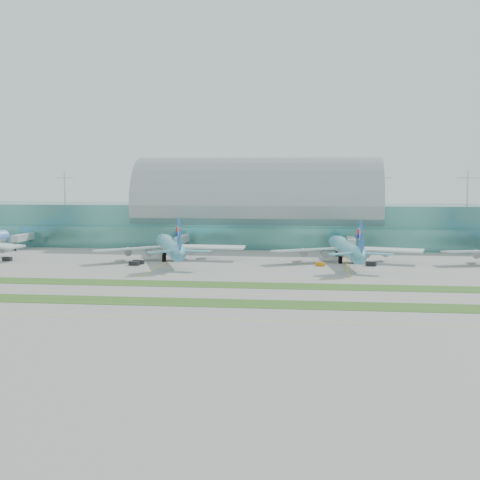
# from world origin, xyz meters

# --- Properties ---
(ground) EXTENTS (700.00, 700.00, 0.00)m
(ground) POSITION_xyz_m (0.00, 0.00, 0.00)
(ground) COLOR gray
(ground) RESTS_ON ground
(terminal) EXTENTS (340.00, 69.10, 36.00)m
(terminal) POSITION_xyz_m (0.01, 128.79, 14.23)
(terminal) COLOR #3D7A75
(terminal) RESTS_ON ground
(grass_strip_near) EXTENTS (420.00, 12.00, 0.08)m
(grass_strip_near) POSITION_xyz_m (0.00, -28.00, 0.04)
(grass_strip_near) COLOR #2D591E
(grass_strip_near) RESTS_ON ground
(grass_strip_far) EXTENTS (420.00, 12.00, 0.08)m
(grass_strip_far) POSITION_xyz_m (0.00, 2.00, 0.04)
(grass_strip_far) COLOR #2D591E
(grass_strip_far) RESTS_ON ground
(taxiline_a) EXTENTS (420.00, 0.35, 0.01)m
(taxiline_a) POSITION_xyz_m (0.00, -48.00, 0.01)
(taxiline_a) COLOR yellow
(taxiline_a) RESTS_ON ground
(taxiline_b) EXTENTS (420.00, 0.35, 0.01)m
(taxiline_b) POSITION_xyz_m (0.00, -14.00, 0.01)
(taxiline_b) COLOR yellow
(taxiline_b) RESTS_ON ground
(taxiline_c) EXTENTS (420.00, 0.35, 0.01)m
(taxiline_c) POSITION_xyz_m (0.00, 18.00, 0.01)
(taxiline_c) COLOR yellow
(taxiline_c) RESTS_ON ground
(taxiline_d) EXTENTS (420.00, 0.35, 0.01)m
(taxiline_d) POSITION_xyz_m (0.00, 40.00, 0.01)
(taxiline_d) COLOR yellow
(taxiline_d) RESTS_ON ground
(airliner_b) EXTENTS (57.19, 66.53, 18.92)m
(airliner_b) POSITION_xyz_m (-29.12, 60.91, 5.84)
(airliner_b) COLOR #5CB0CA
(airliner_b) RESTS_ON ground
(airliner_c) EXTENTS (59.15, 67.64, 18.63)m
(airliner_c) POSITION_xyz_m (40.73, 63.13, 5.75)
(airliner_c) COLOR #5CB3CA
(airliner_c) RESTS_ON ground
(gse_b) EXTENTS (3.91, 2.32, 1.67)m
(gse_b) POSITION_xyz_m (-92.52, 49.84, 0.83)
(gse_b) COLOR black
(gse_b) RESTS_ON ground
(gse_c) EXTENTS (4.68, 3.05, 1.54)m
(gse_c) POSITION_xyz_m (-38.38, 47.57, 0.77)
(gse_c) COLOR black
(gse_c) RESTS_ON ground
(gse_d) EXTENTS (4.28, 2.80, 1.59)m
(gse_d) POSITION_xyz_m (-38.76, 43.19, 0.80)
(gse_d) COLOR black
(gse_d) RESTS_ON ground
(gse_e) EXTENTS (3.80, 2.75, 1.33)m
(gse_e) POSITION_xyz_m (30.98, 50.22, 0.66)
(gse_e) COLOR #CA800B
(gse_e) RESTS_ON ground
(gse_f) EXTENTS (4.22, 2.95, 1.69)m
(gse_f) POSITION_xyz_m (49.86, 52.71, 0.84)
(gse_f) COLOR black
(gse_f) RESTS_ON ground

